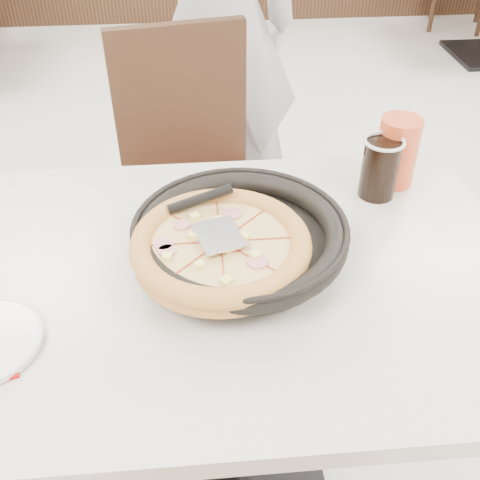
{
  "coord_description": "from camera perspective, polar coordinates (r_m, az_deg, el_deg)",
  "views": [
    {
      "loc": [
        -0.34,
        -1.29,
        1.46
      ],
      "look_at": [
        -0.27,
        -0.46,
        0.8
      ],
      "focal_mm": 42.0,
      "sensor_mm": 36.0,
      "label": 1
    }
  ],
  "objects": [
    {
      "name": "pizza_server",
      "position": [
        1.01,
        -2.17,
        0.52
      ],
      "size": [
        0.1,
        0.12,
        0.0
      ],
      "primitive_type": "cube",
      "rotation": [
        0.0,
        0.0,
        0.27
      ],
      "color": "silver",
      "rests_on": "pizza"
    },
    {
      "name": "pizza",
      "position": [
        1.02,
        -1.95,
        -1.11
      ],
      "size": [
        0.35,
        0.35,
        0.02
      ],
      "primitive_type": "cylinder",
      "rotation": [
        0.0,
        0.0,
        0.1
      ],
      "color": "tan",
      "rests_on": "pizza_pan"
    },
    {
      "name": "red_cup",
      "position": [
        1.33,
        15.64,
        8.65
      ],
      "size": [
        0.1,
        0.1,
        0.16
      ],
      "primitive_type": "cylinder",
      "rotation": [
        0.0,
        0.0,
        0.1
      ],
      "color": "#CC4824",
      "rests_on": "main_table"
    },
    {
      "name": "chair_far",
      "position": [
        1.77,
        -4.36,
        4.48
      ],
      "size": [
        0.49,
        0.49,
        0.95
      ],
      "primitive_type": null,
      "rotation": [
        0.0,
        0.0,
        3.34
      ],
      "color": "black",
      "rests_on": "floor"
    },
    {
      "name": "floor",
      "position": [
        1.98,
        6.73,
        -9.47
      ],
      "size": [
        7.0,
        7.0,
        0.0
      ],
      "primitive_type": "plane",
      "color": "beige",
      "rests_on": "ground"
    },
    {
      "name": "main_table",
      "position": [
        1.35,
        -2.29,
        -14.94
      ],
      "size": [
        1.27,
        0.91,
        0.75
      ],
      "primitive_type": null,
      "rotation": [
        0.0,
        0.0,
        0.1
      ],
      "color": "beige",
      "rests_on": "floor"
    },
    {
      "name": "pizza_pan",
      "position": [
        1.07,
        0.0,
        -0.34
      ],
      "size": [
        0.41,
        0.41,
        0.01
      ],
      "primitive_type": "cylinder",
      "rotation": [
        0.0,
        0.0,
        0.1
      ],
      "color": "black",
      "rests_on": "trivet"
    },
    {
      "name": "trivet",
      "position": [
        1.08,
        1.55,
        -1.76
      ],
      "size": [
        0.12,
        0.12,
        0.04
      ],
      "primitive_type": "cylinder",
      "rotation": [
        0.0,
        0.0,
        0.1
      ],
      "color": "black",
      "rests_on": "main_table"
    },
    {
      "name": "diner_person",
      "position": [
        2.05,
        -2.45,
        20.73
      ],
      "size": [
        0.68,
        0.51,
        1.68
      ],
      "primitive_type": "imported",
      "rotation": [
        0.0,
        0.0,
        3.33
      ],
      "color": "#A7A8AC",
      "rests_on": "floor"
    },
    {
      "name": "cola_glass",
      "position": [
        1.28,
        13.99,
        6.95
      ],
      "size": [
        0.09,
        0.09,
        0.13
      ],
      "primitive_type": "cylinder",
      "rotation": [
        0.0,
        0.0,
        0.1
      ],
      "color": "black",
      "rests_on": "main_table"
    }
  ]
}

